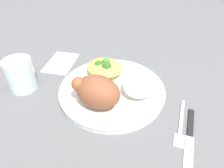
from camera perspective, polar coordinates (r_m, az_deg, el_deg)
name	(u,v)px	position (r m, az deg, el deg)	size (l,w,h in m)	color
ground_plane	(112,93)	(0.54, 0.00, -2.57)	(2.00, 2.00, 0.00)	slate
plate	(112,90)	(0.53, 0.00, -1.67)	(0.28, 0.28, 0.02)	white
roasted_chicken	(98,92)	(0.46, -4.05, -2.12)	(0.11, 0.08, 0.07)	brown
rice_pile	(139,85)	(0.51, 7.62, -0.42)	(0.08, 0.09, 0.04)	white
mac_cheese_with_broccoli	(105,67)	(0.57, -2.10, 4.73)	(0.10, 0.09, 0.04)	#E4C550
fork	(181,124)	(0.49, 18.71, -10.67)	(0.03, 0.14, 0.01)	#B2B2B7
knife	(190,135)	(0.47, 21.03, -13.26)	(0.04, 0.19, 0.01)	black
water_glass	(20,75)	(0.58, -24.28, 2.41)	(0.07, 0.07, 0.09)	silver
napkin	(61,62)	(0.68, -14.12, 5.89)	(0.08, 0.12, 0.00)	white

